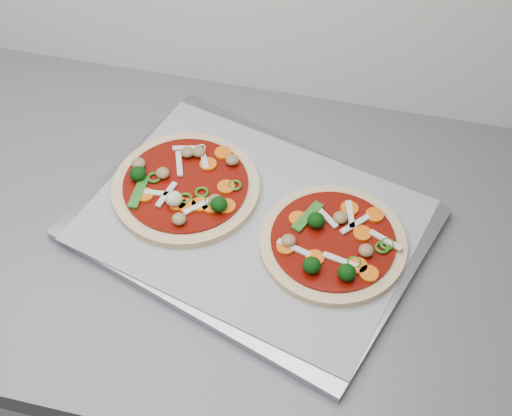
# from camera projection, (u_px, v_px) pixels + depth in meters

# --- Properties ---
(baking_tray) EXTENTS (0.54, 0.46, 0.01)m
(baking_tray) POSITION_uv_depth(u_px,v_px,m) (252.00, 224.00, 0.99)
(baking_tray) COLOR gray
(baking_tray) RESTS_ON countertop
(parchment) EXTENTS (0.50, 0.42, 0.00)m
(parchment) POSITION_uv_depth(u_px,v_px,m) (252.00, 220.00, 0.98)
(parchment) COLOR gray
(parchment) RESTS_ON baking_tray
(pizza_left) EXTENTS (0.23, 0.23, 0.04)m
(pizza_left) POSITION_uv_depth(u_px,v_px,m) (186.00, 187.00, 1.01)
(pizza_left) COLOR tan
(pizza_left) RESTS_ON parchment
(pizza_right) EXTENTS (0.27, 0.27, 0.03)m
(pizza_right) POSITION_uv_depth(u_px,v_px,m) (333.00, 242.00, 0.95)
(pizza_right) COLOR tan
(pizza_right) RESTS_ON parchment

